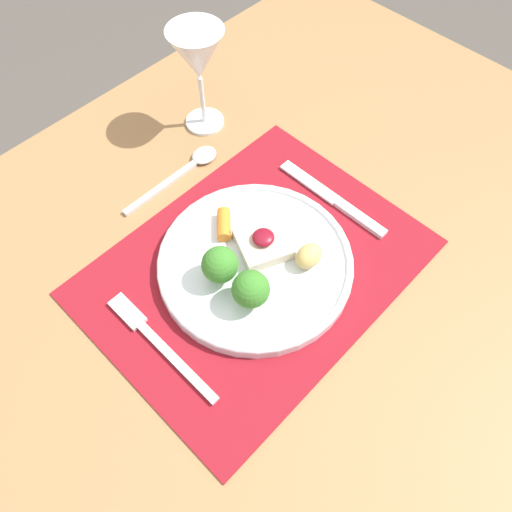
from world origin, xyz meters
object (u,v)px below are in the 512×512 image
knife (339,203)px  spoon (191,165)px  dinner_plate (255,260)px  wine_glass_near (198,58)px  fork (155,339)px

knife → spoon: bearing=113.1°
dinner_plate → wine_glass_near: bearing=60.8°
wine_glass_near → spoon: bearing=-145.3°
wine_glass_near → fork: bearing=-141.9°
knife → fork: bearing=172.4°
dinner_plate → knife: dinner_plate is taller
fork → knife: (0.35, -0.03, 0.00)m
knife → wine_glass_near: bearing=91.5°
dinner_plate → knife: (0.17, -0.02, -0.01)m
dinner_plate → fork: dinner_plate is taller
knife → spoon: size_ratio=1.09×
knife → spoon: 0.25m
fork → spoon: (0.24, 0.20, -0.00)m
spoon → wine_glass_near: bearing=35.0°
knife → wine_glass_near: (-0.02, 0.29, 0.13)m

